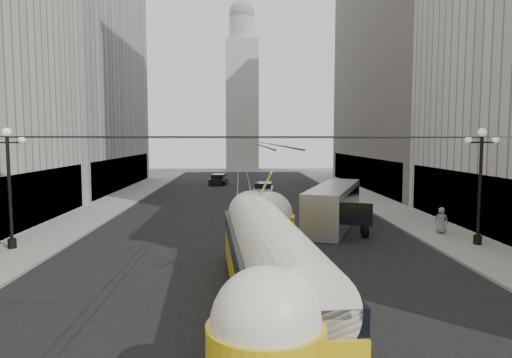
{
  "coord_description": "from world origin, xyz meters",
  "views": [
    {
      "loc": [
        -0.49,
        -6.25,
        5.96
      ],
      "look_at": [
        0.21,
        13.25,
        4.22
      ],
      "focal_mm": 32.0,
      "sensor_mm": 36.0,
      "label": 1
    }
  ],
  "objects": [
    {
      "name": "road",
      "position": [
        0.0,
        32.5,
        0.0
      ],
      "size": [
        20.0,
        85.0,
        0.02
      ],
      "primitive_type": "cube",
      "color": "black",
      "rests_on": "ground"
    },
    {
      "name": "sidewalk_left",
      "position": [
        -12.0,
        36.0,
        0.07
      ],
      "size": [
        4.0,
        72.0,
        0.15
      ],
      "primitive_type": "cube",
      "color": "gray",
      "rests_on": "ground"
    },
    {
      "name": "sidewalk_right",
      "position": [
        12.0,
        36.0,
        0.07
      ],
      "size": [
        4.0,
        72.0,
        0.15
      ],
      "primitive_type": "cube",
      "color": "gray",
      "rests_on": "ground"
    },
    {
      "name": "rail_left",
      "position": [
        -0.75,
        32.5,
        0.0
      ],
      "size": [
        0.12,
        85.0,
        0.04
      ],
      "primitive_type": "cube",
      "color": "gray",
      "rests_on": "ground"
    },
    {
      "name": "rail_right",
      "position": [
        0.75,
        32.5,
        0.0
      ],
      "size": [
        0.12,
        85.0,
        0.04
      ],
      "primitive_type": "cube",
      "color": "gray",
      "rests_on": "ground"
    },
    {
      "name": "building_left_far",
      "position": [
        -19.99,
        48.0,
        14.31
      ],
      "size": [
        12.6,
        28.6,
        28.6
      ],
      "color": "#999999",
      "rests_on": "ground"
    },
    {
      "name": "building_right_far",
      "position": [
        20.0,
        48.0,
        16.31
      ],
      "size": [
        12.6,
        32.6,
        32.6
      ],
      "color": "#514C47",
      "rests_on": "ground"
    },
    {
      "name": "distant_tower",
      "position": [
        0.0,
        80.0,
        14.97
      ],
      "size": [
        6.0,
        6.0,
        31.36
      ],
      "color": "#B2AFA8",
      "rests_on": "ground"
    },
    {
      "name": "lamppost_left_mid",
      "position": [
        -12.6,
        18.0,
        3.74
      ],
      "size": [
        1.86,
        0.44,
        6.37
      ],
      "color": "black",
      "rests_on": "sidewalk_left"
    },
    {
      "name": "lamppost_right_mid",
      "position": [
        12.6,
        18.0,
        3.74
      ],
      "size": [
        1.86,
        0.44,
        6.37
      ],
      "color": "black",
      "rests_on": "sidewalk_right"
    },
    {
      "name": "catenary",
      "position": [
        0.12,
        31.49,
        5.88
      ],
      "size": [
        25.0,
        72.0,
        0.23
      ],
      "color": "black",
      "rests_on": "ground"
    },
    {
      "name": "streetcar",
      "position": [
        0.5,
        9.27,
        1.67
      ],
      "size": [
        3.42,
        15.66,
        3.43
      ],
      "color": "gold",
      "rests_on": "ground"
    },
    {
      "name": "city_bus",
      "position": [
        5.9,
        24.24,
        1.52
      ],
      "size": [
        5.97,
        11.35,
        2.78
      ],
      "color": "#A0A2A5",
      "rests_on": "ground"
    },
    {
      "name": "sedan_white_far",
      "position": [
        1.93,
        40.37,
        0.65
      ],
      "size": [
        2.32,
        4.72,
        1.44
      ],
      "color": "white",
      "rests_on": "ground"
    },
    {
      "name": "sedan_dark_far",
      "position": [
        -3.24,
        52.8,
        0.62
      ],
      "size": [
        2.44,
        4.55,
        1.36
      ],
      "color": "black",
      "rests_on": "ground"
    },
    {
      "name": "pedestrian_sidewalk_right",
      "position": [
        11.88,
        20.95,
        0.96
      ],
      "size": [
        0.91,
        0.75,
        1.62
      ],
      "primitive_type": "imported",
      "rotation": [
        0.0,
        0.0,
        2.76
      ],
      "color": "slate",
      "rests_on": "sidewalk_right"
    }
  ]
}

